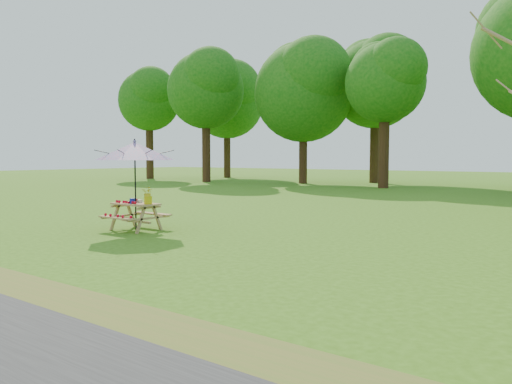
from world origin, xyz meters
The scene contains 7 objects.
ground centered at (0.00, 0.00, 0.00)m, with size 120.00×120.00×0.00m, color #3B6A14.
treeline centered at (0.00, 22.00, 8.00)m, with size 60.00×12.00×16.00m, color #0F5910, non-canonical shape.
picnic_table centered at (-2.46, 1.88, 0.33)m, with size 1.20×1.32×0.67m.
patio_umbrella centered at (-2.46, 1.88, 1.95)m, with size 2.52×2.52×2.25m.
produce_bins centered at (-2.52, 1.89, 0.72)m, with size 0.31×0.41×0.13m.
tomatoes_row centered at (-2.61, 1.70, 0.71)m, with size 0.77×0.13×0.07m, color red, non-canonical shape.
flower_bucket centered at (-2.04, 1.91, 0.89)m, with size 0.31×0.29×0.42m.
Camera 1 is at (7.20, -6.18, 1.80)m, focal length 35.00 mm.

